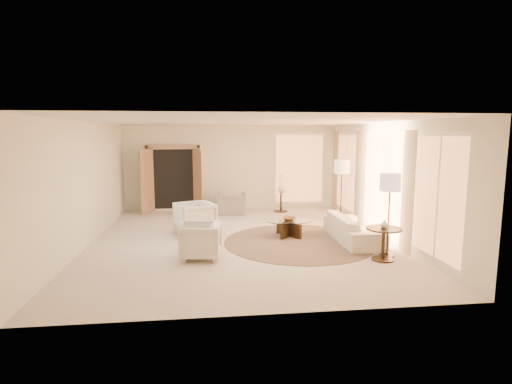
{
  "coord_description": "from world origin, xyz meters",
  "views": [
    {
      "loc": [
        -0.73,
        -9.25,
        2.52
      ],
      "look_at": [
        0.4,
        0.4,
        1.1
      ],
      "focal_mm": 28.0,
      "sensor_mm": 36.0,
      "label": 1
    }
  ],
  "objects": [
    {
      "name": "curtains_right",
      "position": [
        3.4,
        1.0,
        1.3
      ],
      "size": [
        0.06,
        5.2,
        2.6
      ],
      "primitive_type": null,
      "color": "tan",
      "rests_on": "room"
    },
    {
      "name": "end_table",
      "position": [
        2.7,
        -1.85,
        0.45
      ],
      "size": [
        0.7,
        0.7,
        0.66
      ],
      "rotation": [
        0.0,
        0.0,
        -0.13
      ],
      "color": "black",
      "rests_on": "room"
    },
    {
      "name": "side_vase",
      "position": [
        1.57,
        3.4,
        0.77
      ],
      "size": [
        0.28,
        0.28,
        0.23
      ],
      "primitive_type": "imported",
      "rotation": [
        0.0,
        0.0,
        -0.36
      ],
      "color": "white",
      "rests_on": "side_table"
    },
    {
      "name": "coffee_table",
      "position": [
        1.19,
        0.21,
        0.25
      ],
      "size": [
        1.14,
        1.14,
        0.4
      ],
      "rotation": [
        0.0,
        0.0,
        -0.04
      ],
      "color": "black",
      "rests_on": "room"
    },
    {
      "name": "bowl",
      "position": [
        1.19,
        0.21,
        0.44
      ],
      "size": [
        0.42,
        0.42,
        0.08
      ],
      "primitive_type": "imported",
      "rotation": [
        0.0,
        0.0,
        -0.34
      ],
      "color": "brown",
      "rests_on": "coffee_table"
    },
    {
      "name": "floor_lamp_near",
      "position": [
        2.9,
        1.36,
        1.54
      ],
      "size": [
        0.44,
        0.44,
        1.81
      ],
      "rotation": [
        0.0,
        0.0,
        0.43
      ],
      "color": "#2C231A",
      "rests_on": "room"
    },
    {
      "name": "area_rug",
      "position": [
        1.34,
        -0.32,
        0.01
      ],
      "size": [
        4.2,
        4.2,
        0.01
      ],
      "primitive_type": "cylinder",
      "rotation": [
        0.0,
        0.0,
        0.21
      ],
      "color": "#402E21",
      "rests_on": "room"
    },
    {
      "name": "french_doors",
      "position": [
        -1.9,
        3.82,
        1.07
      ],
      "size": [
        1.95,
        0.66,
        2.16
      ],
      "color": "tan",
      "rests_on": "room"
    },
    {
      "name": "side_table",
      "position": [
        1.57,
        3.4,
        0.4
      ],
      "size": [
        0.57,
        0.57,
        0.66
      ],
      "rotation": [
        0.0,
        0.0,
        -0.05
      ],
      "color": "#2C231A",
      "rests_on": "room"
    },
    {
      "name": "room",
      "position": [
        0.0,
        0.0,
        1.4
      ],
      "size": [
        7.04,
        8.04,
        2.83
      ],
      "color": "beige",
      "rests_on": "ground"
    },
    {
      "name": "accent_chair",
      "position": [
        -0.07,
        3.22,
        0.44
      ],
      "size": [
        1.05,
        0.72,
        0.88
      ],
      "primitive_type": "imported",
      "rotation": [
        0.0,
        0.0,
        3.07
      ],
      "color": "gray",
      "rests_on": "room"
    },
    {
      "name": "window_back_corner",
      "position": [
        2.3,
        3.95,
        1.35
      ],
      "size": [
        1.7,
        0.1,
        2.4
      ],
      "primitive_type": null,
      "color": "#FFAB66",
      "rests_on": "room"
    },
    {
      "name": "armchair_right",
      "position": [
        -0.93,
        -1.29,
        0.4
      ],
      "size": [
        0.82,
        0.87,
        0.81
      ],
      "primitive_type": "imported",
      "rotation": [
        0.0,
        0.0,
        -1.69
      ],
      "color": "white",
      "rests_on": "room"
    },
    {
      "name": "windows_right",
      "position": [
        3.45,
        0.1,
        1.35
      ],
      "size": [
        0.1,
        6.4,
        2.4
      ],
      "primitive_type": null,
      "color": "#FFAB66",
      "rests_on": "room"
    },
    {
      "name": "armchair_left",
      "position": [
        -1.12,
        0.69,
        0.45
      ],
      "size": [
        1.09,
        1.12,
        0.9
      ],
      "primitive_type": "imported",
      "rotation": [
        0.0,
        0.0,
        -1.17
      ],
      "color": "white",
      "rests_on": "room"
    },
    {
      "name": "end_vase",
      "position": [
        2.7,
        -1.85,
        0.74
      ],
      "size": [
        0.19,
        0.19,
        0.17
      ],
      "primitive_type": "imported",
      "rotation": [
        0.0,
        0.0,
        -0.25
      ],
      "color": "white",
      "rests_on": "end_table"
    },
    {
      "name": "sofa",
      "position": [
        2.61,
        -0.41,
        0.31
      ],
      "size": [
        0.84,
        2.13,
        0.62
      ],
      "primitive_type": "imported",
      "rotation": [
        0.0,
        0.0,
        1.56
      ],
      "color": "white",
      "rests_on": "room"
    },
    {
      "name": "floor_lamp_far",
      "position": [
        2.9,
        -1.61,
        1.47
      ],
      "size": [
        0.42,
        0.42,
        1.72
      ],
      "rotation": [
        0.0,
        0.0,
        0.35
      ],
      "color": "#2C231A",
      "rests_on": "room"
    }
  ]
}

